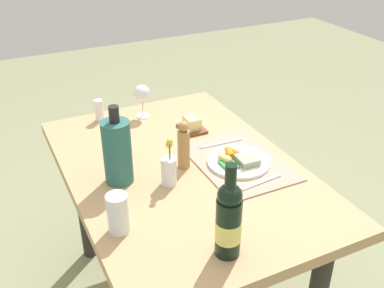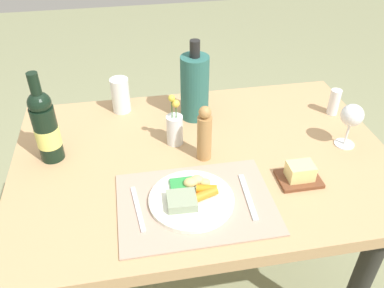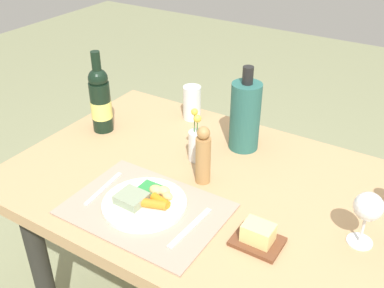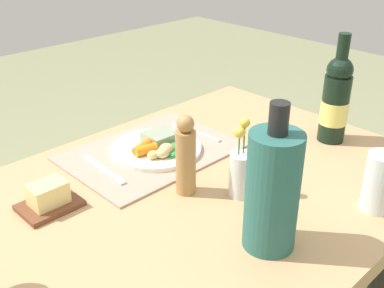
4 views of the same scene
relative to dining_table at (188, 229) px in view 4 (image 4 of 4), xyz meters
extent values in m
cube|color=tan|center=(0.00, 0.00, 0.08)|extent=(1.26, 0.86, 0.04)
cylinder|color=#2A2924|center=(-0.51, -0.31, -0.29)|extent=(0.07, 0.07, 0.70)
cylinder|color=#2A2924|center=(-0.51, 0.31, -0.29)|extent=(0.07, 0.07, 0.70)
cube|color=tan|center=(-0.07, -0.22, 0.11)|extent=(0.45, 0.32, 0.01)
cylinder|color=white|center=(-0.08, -0.21, 0.12)|extent=(0.25, 0.25, 0.01)
cube|color=gray|center=(-0.11, -0.23, 0.14)|extent=(0.09, 0.08, 0.03)
cylinder|color=orange|center=(-0.04, -0.22, 0.14)|extent=(0.08, 0.05, 0.03)
cylinder|color=orange|center=(-0.03, -0.19, 0.14)|extent=(0.06, 0.04, 0.03)
ellipsoid|color=#DAB770|center=(-0.07, -0.16, 0.14)|extent=(0.04, 0.04, 0.03)
ellipsoid|color=tan|center=(-0.05, -0.15, 0.14)|extent=(0.04, 0.03, 0.03)
ellipsoid|color=#D7BB6E|center=(-0.03, -0.16, 0.14)|extent=(0.03, 0.03, 0.02)
cube|color=green|center=(-0.10, -0.15, 0.13)|extent=(0.07, 0.06, 0.01)
cube|color=silver|center=(-0.23, -0.21, 0.12)|extent=(0.03, 0.18, 0.00)
cube|color=silver|center=(0.09, -0.22, 0.12)|extent=(0.03, 0.19, 0.00)
cube|color=brown|center=(0.27, -0.17, 0.11)|extent=(0.13, 0.10, 0.01)
cube|color=#EFD986|center=(0.27, -0.17, 0.14)|extent=(0.08, 0.06, 0.05)
cylinder|color=#AD7F49|center=(0.00, -0.01, 0.19)|extent=(0.05, 0.05, 0.16)
sphere|color=#AD7F49|center=(0.00, -0.01, 0.28)|extent=(0.04, 0.04, 0.04)
cylinder|color=silver|center=(-0.26, 0.34, 0.17)|extent=(0.07, 0.07, 0.14)
cylinder|color=silver|center=(-0.26, 0.34, 0.15)|extent=(0.06, 0.06, 0.07)
cylinder|color=#2A6159|center=(0.02, 0.25, 0.23)|extent=(0.10, 0.10, 0.24)
cylinder|color=black|center=(0.02, 0.25, 0.38)|extent=(0.04, 0.04, 0.06)
cylinder|color=silver|center=(-0.08, 0.09, 0.16)|extent=(0.06, 0.06, 0.11)
cylinder|color=#3F7233|center=(-0.09, 0.09, 0.20)|extent=(0.00, 0.00, 0.18)
sphere|color=gold|center=(-0.09, 0.09, 0.29)|extent=(0.02, 0.02, 0.02)
cylinder|color=#3F7233|center=(-0.08, 0.08, 0.19)|extent=(0.00, 0.00, 0.16)
sphere|color=yellow|center=(-0.08, 0.08, 0.27)|extent=(0.03, 0.03, 0.03)
cylinder|color=black|center=(-0.50, 0.08, 0.20)|extent=(0.08, 0.08, 0.19)
sphere|color=black|center=(-0.50, 0.08, 0.32)|extent=(0.07, 0.07, 0.07)
cylinder|color=black|center=(-0.50, 0.08, 0.37)|extent=(0.03, 0.03, 0.09)
cylinder|color=#E8E46F|center=(-0.50, 0.08, 0.19)|extent=(0.08, 0.08, 0.07)
camera|label=1|loc=(-1.38, 0.63, 1.07)|focal=42.88mm
camera|label=2|loc=(-0.23, -1.03, 0.94)|focal=37.47mm
camera|label=3|loc=(0.58, -1.01, 0.95)|focal=41.83mm
camera|label=4|loc=(0.65, 0.69, 0.71)|focal=44.18mm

